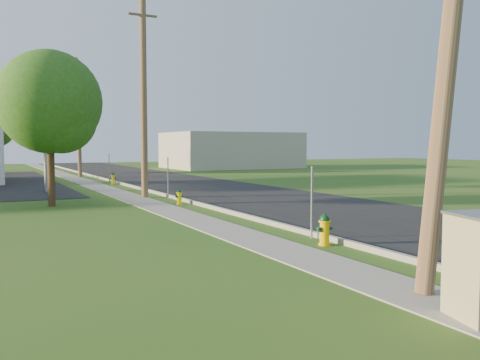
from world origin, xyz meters
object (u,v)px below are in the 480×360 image
utility_cabinet (480,268)px  price_pylon (44,93)px  hydrant_mid (179,197)px  utility_pole_mid (144,96)px  hydrant_near (325,230)px  tree_verge (52,106)px  hydrant_far (113,178)px  utility_pole_near (452,14)px  utility_pole_far (78,117)px

utility_cabinet → price_pylon: bearing=97.1°
hydrant_mid → utility_pole_mid: bearing=98.5°
utility_cabinet → hydrant_near: bearing=75.7°
utility_pole_mid → tree_verge: utility_pole_mid is taller
hydrant_far → utility_cabinet: utility_cabinet is taller
price_pylon → utility_cabinet: size_ratio=4.32×
utility_cabinet → utility_pole_near: bearing=58.0°
hydrant_near → hydrant_far: bearing=89.9°
utility_pole_mid → tree_verge: size_ratio=1.50×
utility_pole_mid → hydrant_far: size_ratio=12.30×
utility_pole_near → utility_pole_mid: size_ratio=0.97×
utility_pole_near → hydrant_mid: utility_pole_near is taller
utility_pole_far → hydrant_mid: utility_pole_far is taller
utility_pole_far → utility_cabinet: 37.53m
tree_verge → hydrant_near: (5.03, -12.05, -3.79)m
utility_pole_mid → utility_cabinet: bearing=-92.4°
hydrant_near → utility_pole_mid: bearing=92.6°
hydrant_mid → utility_pole_far: bearing=91.4°
utility_pole_mid → utility_pole_near: bearing=-90.0°
utility_pole_far → hydrant_near: utility_pole_far is taller
utility_pole_mid → hydrant_near: 14.45m
tree_verge → hydrant_far: (5.07, 10.99, -3.81)m
utility_pole_near → utility_pole_far: utility_pole_far is taller
utility_pole_mid → utility_pole_far: size_ratio=1.03×
utility_cabinet → hydrant_far: bearing=87.1°
tree_verge → utility_cabinet: (3.59, -17.66, -3.41)m
price_pylon → hydrant_far: bearing=40.1°
utility_pole_far → hydrant_near: size_ratio=11.39×
price_pylon → tree_verge: 7.27m
tree_verge → hydrant_far: tree_verge is taller
utility_pole_far → hydrant_far: 9.74m
hydrant_mid → hydrant_far: bearing=89.4°
utility_pole_near → price_pylon: 23.83m
utility_pole_far → utility_pole_near: bearing=-90.0°
tree_verge → hydrant_near: tree_verge is taller
tree_verge → utility_cabinet: bearing=-78.5°
utility_pole_near → hydrant_far: size_ratio=11.90×
utility_pole_far → price_pylon: bearing=-107.3°
price_pylon → tree_verge: (-0.51, -7.15, -1.23)m
utility_pole_mid → hydrant_near: bearing=-87.4°
utility_pole_far → hydrant_far: size_ratio=11.93×
price_pylon → hydrant_near: size_ratio=8.21×
tree_verge → utility_cabinet: size_ratio=4.12×
utility_pole_near → utility_cabinet: bearing=-122.0°
utility_pole_mid → hydrant_far: (0.65, 9.34, -4.56)m
hydrant_mid → hydrant_far: size_ratio=0.85×
hydrant_near → hydrant_mid: (-0.10, 10.28, -0.08)m
utility_pole_near → utility_cabinet: 4.30m
tree_verge → hydrant_mid: 6.51m
utility_pole_far → hydrant_mid: bearing=-88.6°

